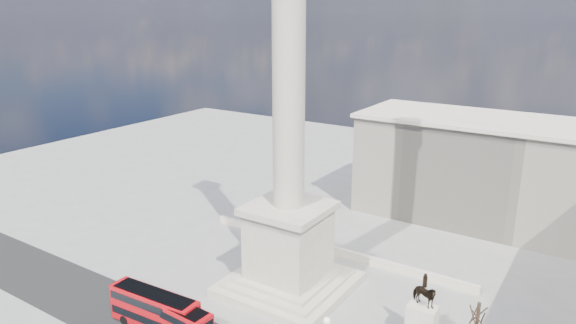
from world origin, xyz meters
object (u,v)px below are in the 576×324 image
Objects in this scene: red_bus_b at (155,310)px; equestrian_statue at (422,318)px; nelsons_column at (289,188)px; red_bus_a at (173,319)px.

equestrian_statue reaches higher than red_bus_b.
nelsons_column is at bearing 175.41° from equestrian_statue.
nelsons_column reaches higher than equestrian_statue.
red_bus_b is (-7.11, -14.78, -10.66)m from nelsons_column.
red_bus_a is 25.41m from equestrian_statue.
red_bus_b is 27.60m from equestrian_statue.
red_bus_a is 1.30× the size of equestrian_statue.
nelsons_column reaches higher than red_bus_b.
red_bus_b is 1.40× the size of equestrian_statue.
red_bus_a is at bearing -2.96° from red_bus_b.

